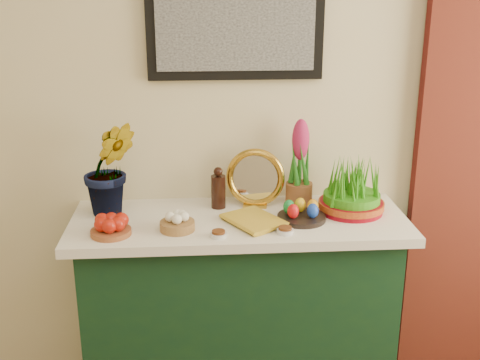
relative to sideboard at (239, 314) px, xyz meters
name	(u,v)px	position (x,y,z in m)	size (l,w,h in m)	color
sideboard	(239,314)	(0.00, 0.00, 0.00)	(1.30, 0.45, 0.85)	#123318
tablecloth	(239,221)	(0.00, 0.00, 0.45)	(1.40, 0.55, 0.04)	white
hyacinth_green	(109,153)	(-0.53, 0.07, 0.73)	(0.27, 0.23, 0.53)	#236F1C
apple_bowl	(111,227)	(-0.51, -0.15, 0.50)	(0.20, 0.20, 0.08)	brown
garlic_basket	(177,223)	(-0.25, -0.12, 0.50)	(0.14, 0.14, 0.08)	olive
vinegar_cruet	(218,190)	(-0.08, 0.12, 0.55)	(0.06, 0.06, 0.18)	black
mirror	(255,179)	(0.08, 0.13, 0.59)	(0.26, 0.11, 0.26)	gold
book	(236,225)	(-0.02, -0.12, 0.48)	(0.16, 0.24, 0.03)	gold
spice_dish_left	(219,234)	(-0.09, -0.20, 0.48)	(0.06, 0.06, 0.03)	silver
spice_dish_right	(285,230)	(0.17, -0.18, 0.48)	(0.07, 0.07, 0.03)	silver
egg_plate	(301,213)	(0.25, -0.05, 0.49)	(0.26, 0.26, 0.08)	black
hyacinth_pink	(300,166)	(0.27, 0.14, 0.64)	(0.12, 0.12, 0.38)	brown
wheatgrass_sabzeh	(352,190)	(0.48, 0.03, 0.56)	(0.28, 0.28, 0.23)	maroon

